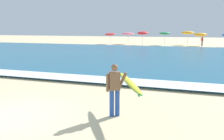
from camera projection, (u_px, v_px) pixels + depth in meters
ground_plane at (5, 116)px, 8.43m from camera, size 160.00×160.00×0.00m
sea at (143, 56)px, 26.54m from camera, size 120.00×28.00×0.14m
surf_foam at (86, 78)px, 14.10m from camera, size 120.00×1.78×0.01m
surfer_with_board at (122, 85)px, 8.35m from camera, size 1.70×2.72×1.73m
beach_umbrella_0 at (110, 34)px, 47.19m from camera, size 2.01×2.04×2.07m
beach_umbrella_1 at (128, 34)px, 46.84m from camera, size 2.26×2.27×2.13m
beach_umbrella_2 at (143, 33)px, 44.36m from camera, size 1.95×1.98×2.40m
beach_umbrella_3 at (165, 33)px, 43.96m from camera, size 1.89×1.90×2.24m
beach_umbrella_4 at (188, 33)px, 43.72m from camera, size 2.13×2.15×2.44m
beach_umbrella_5 at (200, 35)px, 41.91m from camera, size 2.13×2.15×2.17m
beachgoer_near_row_left at (202, 41)px, 41.25m from camera, size 0.32×0.20×1.58m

